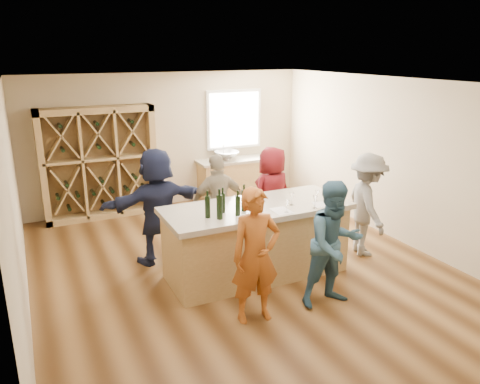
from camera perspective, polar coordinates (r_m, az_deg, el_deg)
name	(u,v)px	position (r m, az deg, el deg)	size (l,w,h in m)	color
floor	(240,270)	(7.38, -0.04, -9.46)	(6.00, 7.00, 0.10)	brown
ceiling	(240,79)	(6.62, -0.04, 13.64)	(6.00, 7.00, 0.10)	white
wall_back	(168,140)	(10.10, -8.74, 6.31)	(6.00, 0.10, 2.80)	#BFAD8B
wall_front	(427,286)	(4.15, 21.81, -10.60)	(6.00, 0.10, 2.80)	#BFAD8B
wall_left	(10,209)	(6.25, -26.22, -1.90)	(0.10, 7.00, 2.80)	#BFAD8B
wall_right	(398,160)	(8.58, 18.76, 3.71)	(0.10, 7.00, 2.80)	#BFAD8B
window_frame	(234,119)	(10.49, -0.75, 8.84)	(1.30, 0.06, 1.30)	white
window_pane	(235,120)	(10.46, -0.66, 8.81)	(1.18, 0.01, 1.18)	white
wine_rack	(99,163)	(9.58, -16.78, 3.37)	(2.20, 0.45, 2.20)	#A98750
back_counter_base	(235,180)	(10.48, -0.60, 1.45)	(1.60, 0.58, 0.86)	#A98750
back_counter_top	(235,160)	(10.37, -0.61, 3.90)	(1.70, 0.62, 0.06)	#A59C87
sink	(227,156)	(10.26, -1.63, 4.46)	(0.54, 0.54, 0.19)	silver
faucet	(223,151)	(10.41, -2.03, 4.96)	(0.02, 0.02, 0.30)	silver
tasting_counter_base	(256,243)	(6.95, 1.99, -6.19)	(2.60, 1.00, 1.00)	#A98750
tasting_counter_top	(257,208)	(6.76, 2.04, -1.98)	(2.72, 1.12, 0.08)	#A59C87
wine_bottle_a	(208,207)	(6.23, -3.97, -1.84)	(0.07, 0.07, 0.30)	black
wine_bottle_b	(220,207)	(6.17, -2.50, -1.83)	(0.08, 0.08, 0.33)	black
wine_bottle_c	(223,203)	(6.42, -2.10, -1.34)	(0.07, 0.07, 0.28)	black
wine_bottle_d	(238,206)	(6.30, -0.27, -1.70)	(0.07, 0.07, 0.28)	black
wine_bottle_e	(244,200)	(6.48, 0.49, -1.04)	(0.07, 0.07, 0.30)	black
wine_glass_a	(250,212)	(6.23, 1.23, -2.43)	(0.06, 0.06, 0.17)	white
wine_glass_b	(287,207)	(6.47, 5.74, -1.79)	(0.06, 0.06, 0.17)	white
wine_glass_c	(315,202)	(6.69, 9.13, -1.20)	(0.07, 0.07, 0.18)	white
wine_glass_d	(292,199)	(6.78, 6.33, -0.84)	(0.07, 0.07, 0.18)	white
wine_glass_e	(317,196)	(7.00, 9.34, -0.51)	(0.06, 0.06, 0.16)	white
tasting_menu_a	(245,218)	(6.25, 0.62, -3.18)	(0.20, 0.27, 0.00)	white
tasting_menu_b	(282,211)	(6.55, 5.10, -2.29)	(0.23, 0.32, 0.00)	white
tasting_menu_c	(321,205)	(6.88, 9.81, -1.51)	(0.21, 0.28, 0.00)	white
person_near_left	(256,256)	(5.70, 1.93, -7.78)	(0.62, 0.45, 1.70)	#994C19
person_near_right	(335,244)	(6.15, 11.45, -6.27)	(0.82, 0.45, 1.68)	#335972
person_server	(367,205)	(7.79, 15.22, -1.52)	(1.09, 0.50, 1.68)	slate
person_far_mid	(218,204)	(7.60, -2.67, -1.52)	(0.97, 0.50, 1.65)	gray
person_far_right	(272,195)	(8.07, 3.91, -0.34)	(0.82, 0.53, 1.68)	#590F14
person_far_left	(157,206)	(7.36, -10.05, -1.65)	(1.70, 0.61, 1.83)	#191E38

